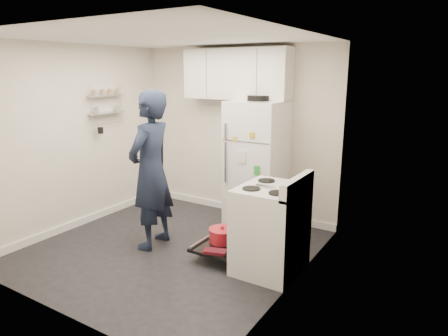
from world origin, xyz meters
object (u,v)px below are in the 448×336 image
Objects in this scene: electric_range at (270,229)px; refrigerator at (257,164)px; open_oven_door at (223,240)px; person at (151,171)px.

electric_range is 1.38m from refrigerator.
electric_range is at bearing -56.65° from refrigerator.
electric_range is at bearing -1.79° from open_oven_door.
open_oven_door is at bearing -83.93° from refrigerator.
refrigerator is (-0.11, 1.08, 0.69)m from open_oven_door.
electric_range is 1.60m from person.
electric_range is at bearing 90.32° from person.
refrigerator is at bearing 141.89° from person.
open_oven_door is 0.37× the size of person.
open_oven_door is 1.20m from person.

